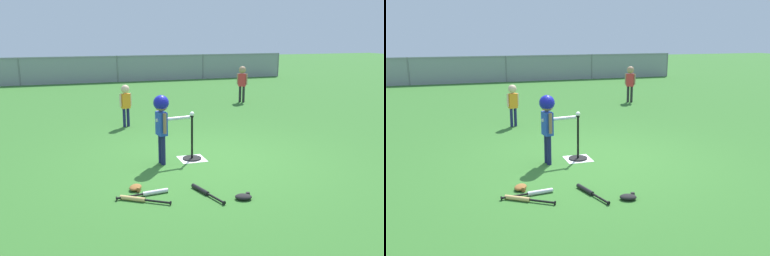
{
  "view_description": "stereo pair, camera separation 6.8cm",
  "coord_description": "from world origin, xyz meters",
  "views": [
    {
      "loc": [
        -2.25,
        -6.01,
        2.11
      ],
      "look_at": [
        -0.26,
        0.14,
        0.55
      ],
      "focal_mm": 36.85,
      "sensor_mm": 36.0,
      "label": 1
    },
    {
      "loc": [
        -2.19,
        -6.03,
        2.11
      ],
      "look_at": [
        -0.26,
        0.14,
        0.55
      ],
      "focal_mm": 36.85,
      "sensor_mm": 36.0,
      "label": 2
    }
  ],
  "objects": [
    {
      "name": "spare_bat_silver",
      "position": [
        -1.27,
        -1.17,
        0.03
      ],
      "size": [
        0.71,
        0.13,
        0.06
      ],
      "color": "silver",
      "rests_on": "ground_plane"
    },
    {
      "name": "ground_plane",
      "position": [
        0.0,
        0.0,
        0.0
      ],
      "size": [
        60.0,
        60.0,
        0.0
      ],
      "primitive_type": "plane",
      "color": "#336B28"
    },
    {
      "name": "home_plate",
      "position": [
        -0.26,
        0.14,
        0.0
      ],
      "size": [
        0.44,
        0.44,
        0.01
      ],
      "primitive_type": "cube",
      "color": "white",
      "rests_on": "ground_plane"
    },
    {
      "name": "batting_tee",
      "position": [
        -0.26,
        0.14,
        0.13
      ],
      "size": [
        0.32,
        0.32,
        0.76
      ],
      "color": "black",
      "rests_on": "ground_plane"
    },
    {
      "name": "spare_bat_wood",
      "position": [
        -1.46,
        -1.32,
        0.03
      ],
      "size": [
        0.61,
        0.43,
        0.06
      ],
      "color": "#DBB266",
      "rests_on": "ground_plane"
    },
    {
      "name": "glove_by_plate",
      "position": [
        -1.42,
        -0.93,
        0.04
      ],
      "size": [
        0.25,
        0.27,
        0.07
      ],
      "color": "brown",
      "rests_on": "ground_plane"
    },
    {
      "name": "glove_near_bats",
      "position": [
        -0.14,
        -1.68,
        0.04
      ],
      "size": [
        0.26,
        0.22,
        0.07
      ],
      "color": "black",
      "rests_on": "ground_plane"
    },
    {
      "name": "outfield_fence",
      "position": [
        0.0,
        11.61,
        0.62
      ],
      "size": [
        16.06,
        0.06,
        1.15
      ],
      "color": "slate",
      "rests_on": "ground_plane"
    },
    {
      "name": "baseball_on_tee",
      "position": [
        -0.26,
        0.14,
        0.8
      ],
      "size": [
        0.07,
        0.07,
        0.07
      ],
      "primitive_type": "sphere",
      "color": "white",
      "rests_on": "batting_tee"
    },
    {
      "name": "fielder_near_right",
      "position": [
        3.0,
        5.14,
        0.72
      ],
      "size": [
        0.29,
        0.23,
        1.12
      ],
      "color": "#262626",
      "rests_on": "ground_plane"
    },
    {
      "name": "fielder_near_left",
      "position": [
        -0.96,
        2.91,
        0.63
      ],
      "size": [
        0.28,
        0.19,
        0.97
      ],
      "color": "#191E4C",
      "rests_on": "ground_plane"
    },
    {
      "name": "batter_child",
      "position": [
        -0.8,
        0.05,
        0.82
      ],
      "size": [
        0.63,
        0.33,
        1.15
      ],
      "color": "#191E4C",
      "rests_on": "ground_plane"
    },
    {
      "name": "spare_bat_black",
      "position": [
        -0.57,
        -1.33,
        0.03
      ],
      "size": [
        0.25,
        0.7,
        0.06
      ],
      "color": "black",
      "rests_on": "ground_plane"
    }
  ]
}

